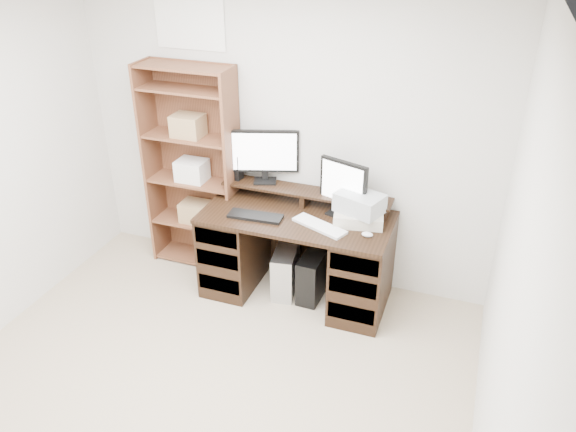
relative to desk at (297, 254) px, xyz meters
The scene contains 14 objects.
room 1.87m from the desk, 98.58° to the right, with size 3.54×4.04×2.54m.
desk is the anchor object (origin of this frame).
riser_shelf 0.50m from the desk, 90.00° to the left, with size 1.40×0.22×0.12m.
monitor_wide 0.86m from the desk, 145.02° to the left, with size 0.54×0.22×0.44m.
monitor_small 0.70m from the desk, 22.87° to the left, with size 0.40×0.21×0.45m.
speaker 0.88m from the desk, 160.15° to the left, with size 0.09×0.09×0.22m, color black.
keyboard_black 0.50m from the desk, 152.83° to the right, with size 0.43×0.14×0.02m, color black.
keyboard_white 0.45m from the desk, 29.29° to the right, with size 0.44×0.13×0.02m, color silver.
mouse 0.71m from the desk, 13.02° to the right, with size 0.08×0.06×0.03m, color silver.
printer 0.63m from the desk, ahead, with size 0.37×0.28×0.09m, color #BDB8A5.
basket 0.71m from the desk, ahead, with size 0.34×0.24×0.15m, color #A4ABAF.
tower_silver 0.22m from the desk, behind, with size 0.18×0.40×0.40m, color #B2B5B9.
tower_black 0.24m from the desk, ahead, with size 0.19×0.40×0.40m.
bookshelf 1.17m from the desk, 168.17° to the left, with size 0.80×0.30×1.80m.
Camera 1 is at (1.49, -2.01, 2.85)m, focal length 35.00 mm.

